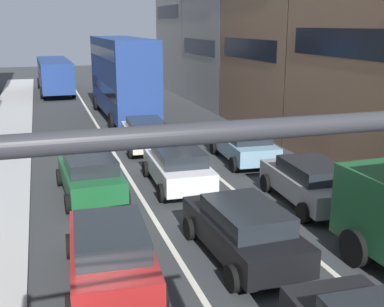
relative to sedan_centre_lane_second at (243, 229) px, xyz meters
The scene contains 13 objects.
sidewalk_left 14.30m from the sedan_centre_lane_second, 117.59° to the left, with size 2.60×64.00×0.14m, color #B6B6B6.
lane_stripe_left 12.78m from the sedan_centre_lane_second, 97.27° to the left, with size 0.16×60.00×0.01m, color silver.
lane_stripe_right 12.81m from the sedan_centre_lane_second, 81.97° to the left, with size 0.16×60.00×0.01m, color silver.
building_row_right 19.59m from the sedan_centre_lane_second, 58.61° to the left, with size 7.20×43.90×12.84m.
sedan_centre_lane_second is the anchor object (origin of this frame).
wagon_left_lane_second 3.43m from the sedan_centre_lane_second, behind, with size 2.27×4.40×1.49m.
hatchback_centre_lane_third 5.95m from the sedan_centre_lane_second, 90.52° to the left, with size 2.17×4.36×1.49m.
sedan_left_lane_third 6.76m from the sedan_centre_lane_second, 118.78° to the left, with size 2.23×4.38×1.49m.
coupe_centre_lane_fourth 11.73m from the sedan_centre_lane_second, 90.19° to the left, with size 2.23×4.38×1.49m.
sedan_right_lane_behind_truck 4.68m from the sedan_centre_lane_second, 38.35° to the left, with size 2.25×4.39×1.49m.
wagon_right_lane_far 9.12m from the sedan_centre_lane_second, 66.54° to the left, with size 2.28×4.40×1.49m.
bus_mid_queue_primary 20.02m from the sedan_centre_lane_second, 89.18° to the left, with size 2.92×10.54×5.06m.
bus_far_queue_secondary 33.64m from the sedan_centre_lane_second, 95.83° to the left, with size 2.99×10.56×2.90m.
Camera 1 is at (-4.76, -3.14, 5.87)m, focal length 45.12 mm.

